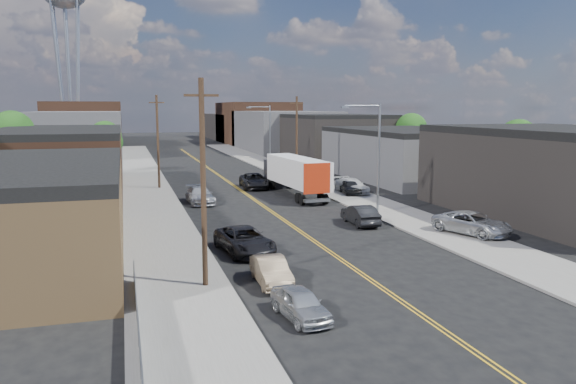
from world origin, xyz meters
TOP-DOWN VIEW (x-y plane):
  - ground at (0.00, 60.00)m, footprint 260.00×260.00m
  - centerline at (0.00, 45.00)m, footprint 0.32×120.00m
  - sidewalk_left at (-9.50, 45.00)m, footprint 5.00×140.00m
  - sidewalk_right at (9.50, 45.00)m, footprint 5.00×140.00m
  - warehouse_tan at (-18.00, 18.00)m, footprint 12.00×22.00m
  - warehouse_brown at (-18.00, 44.00)m, footprint 12.00×26.00m
  - industrial_right_a at (21.99, 20.00)m, footprint 14.00×22.00m
  - industrial_right_b at (22.00, 46.00)m, footprint 14.00×24.00m
  - industrial_right_c at (22.00, 72.00)m, footprint 14.00×22.00m
  - skyline_left_a at (-20.00, 95.00)m, footprint 16.00×30.00m
  - skyline_right_a at (20.00, 95.00)m, footprint 16.00×30.00m
  - skyline_left_b at (-20.00, 120.00)m, footprint 16.00×26.00m
  - skyline_right_b at (20.00, 120.00)m, footprint 16.00×26.00m
  - skyline_left_c at (-20.00, 140.00)m, footprint 16.00×40.00m
  - skyline_right_c at (20.00, 140.00)m, footprint 16.00×40.00m
  - streetlight_near at (7.60, 25.00)m, footprint 3.39×0.25m
  - streetlight_far at (7.60, 60.00)m, footprint 3.39×0.25m
  - utility_pole_left_near at (-8.20, 10.00)m, footprint 1.60×0.26m
  - utility_pole_left_far at (-8.20, 45.00)m, footprint 1.60×0.26m
  - utility_pole_right at (8.20, 48.00)m, footprint 1.60×0.26m
  - chainlink_fence at (-11.50, 3.50)m, footprint 0.05×16.00m
  - tree_left_mid at (-23.94, 55.00)m, footprint 5.10×5.04m
  - tree_left_far at (-13.94, 62.00)m, footprint 4.35×4.20m
  - tree_right_near at (30.06, 36.00)m, footprint 4.60×4.48m
  - tree_right_far at (30.06, 60.00)m, footprint 4.85×4.76m
  - semi_truck at (4.50, 37.26)m, footprint 3.25×14.81m
  - car_left_a at (-5.00, 4.90)m, footprint 1.98×3.90m
  - car_left_b at (-5.00, 9.68)m, footprint 1.50×4.08m
  - car_left_c at (-5.00, 16.00)m, footprint 3.21×5.77m
  - car_left_d at (-5.24, 34.47)m, footprint 2.33×5.29m
  - car_right_oncoming at (5.00, 21.66)m, footprint 1.77×4.59m
  - car_right_lot_a at (10.77, 16.00)m, footprint 4.32×5.96m
  - car_right_lot_b at (10.25, 35.75)m, footprint 2.49×5.14m
  - car_right_lot_c at (9.85, 35.20)m, footprint 2.11×4.16m
  - car_ahead_truck at (1.70, 42.62)m, footprint 3.14×6.03m

SIDE VIEW (x-z plane):
  - ground at x=0.00m, z-range 0.00..0.00m
  - centerline at x=0.00m, z-range 0.00..0.01m
  - sidewalk_left at x=-9.50m, z-range 0.00..0.15m
  - sidewalk_right at x=9.50m, z-range 0.00..0.15m
  - car_left_a at x=-5.00m, z-range 0.00..1.27m
  - chainlink_fence at x=-11.50m, z-range 0.04..1.27m
  - car_left_b at x=-5.00m, z-range 0.00..1.33m
  - car_right_oncoming at x=5.00m, z-range 0.00..1.49m
  - car_left_d at x=-5.24m, z-range 0.00..1.51m
  - car_left_c at x=-5.00m, z-range 0.00..1.53m
  - car_ahead_truck at x=1.70m, z-range 0.00..1.62m
  - car_right_lot_c at x=9.85m, z-range 0.15..1.51m
  - car_right_lot_b at x=10.25m, z-range 0.15..1.59m
  - car_right_lot_a at x=10.77m, z-range 0.15..1.66m
  - semi_truck at x=4.50m, z-range 0.27..4.10m
  - warehouse_tan at x=-18.00m, z-range 0.00..5.60m
  - industrial_right_b at x=22.00m, z-range 0.00..6.10m
  - warehouse_brown at x=-18.00m, z-range 0.00..6.60m
  - skyline_left_c at x=-20.00m, z-range 0.00..7.00m
  - skyline_right_c at x=20.00m, z-range 0.00..7.00m
  - industrial_right_a at x=21.99m, z-range 0.00..7.10m
  - industrial_right_c at x=22.00m, z-range 0.00..7.60m
  - skyline_left_a at x=-20.00m, z-range 0.00..8.00m
  - skyline_right_a at x=20.00m, z-range 0.00..8.00m
  - tree_left_far at x=-13.94m, z-range 1.08..8.05m
  - tree_right_near at x=30.06m, z-range 1.15..8.59m
  - skyline_left_b at x=-20.00m, z-range 0.00..10.00m
  - skyline_right_b at x=20.00m, z-range 0.00..10.00m
  - utility_pole_left_near at x=-8.20m, z-range 0.14..10.14m
  - utility_pole_left_far at x=-8.20m, z-range 0.14..10.14m
  - utility_pole_right at x=8.20m, z-range 0.14..10.14m
  - tree_right_far at x=30.06m, z-range 1.22..9.13m
  - streetlight_near at x=7.60m, z-range 0.83..9.83m
  - streetlight_far at x=7.60m, z-range 0.83..9.83m
  - tree_left_mid at x=-23.94m, z-range 1.30..9.67m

